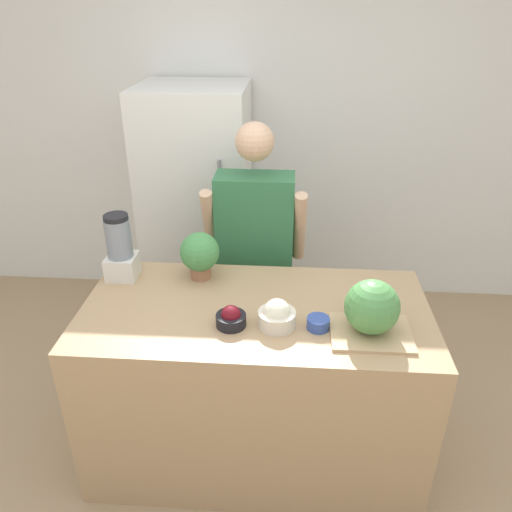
{
  "coord_description": "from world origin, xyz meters",
  "views": [
    {
      "loc": [
        0.14,
        -1.53,
        2.19
      ],
      "look_at": [
        0.0,
        0.45,
        1.15
      ],
      "focal_mm": 35.0,
      "sensor_mm": 36.0,
      "label": 1
    }
  ],
  "objects": [
    {
      "name": "wall_back",
      "position": [
        0.0,
        2.14,
        1.3
      ],
      "size": [
        8.0,
        0.06,
        2.6
      ],
      "color": "white",
      "rests_on": "ground_plane"
    },
    {
      "name": "counter_island",
      "position": [
        0.0,
        0.41,
        0.45
      ],
      "size": [
        1.62,
        0.81,
        0.9
      ],
      "color": "tan",
      "rests_on": "ground_plane"
    },
    {
      "name": "refrigerator",
      "position": [
        -0.51,
        1.75,
        0.84
      ],
      "size": [
        0.72,
        0.72,
        1.69
      ],
      "color": "white",
      "rests_on": "ground_plane"
    },
    {
      "name": "person",
      "position": [
        -0.05,
        1.07,
        0.82
      ],
      "size": [
        0.58,
        0.26,
        1.61
      ],
      "color": "#333338",
      "rests_on": "ground_plane"
    },
    {
      "name": "cutting_board",
      "position": [
        0.51,
        0.24,
        0.91
      ],
      "size": [
        0.34,
        0.27,
        0.01
      ],
      "color": "tan",
      "rests_on": "counter_island"
    },
    {
      "name": "watermelon",
      "position": [
        0.5,
        0.25,
        1.03
      ],
      "size": [
        0.23,
        0.23,
        0.23
      ],
      "color": "#4C8C47",
      "rests_on": "cutting_board"
    },
    {
      "name": "bowl_cherries",
      "position": [
        -0.1,
        0.26,
        0.94
      ],
      "size": [
        0.13,
        0.13,
        0.1
      ],
      "color": "black",
      "rests_on": "counter_island"
    },
    {
      "name": "bowl_cream",
      "position": [
        0.1,
        0.27,
        0.96
      ],
      "size": [
        0.17,
        0.17,
        0.13
      ],
      "color": "beige",
      "rests_on": "counter_island"
    },
    {
      "name": "bowl_small_blue",
      "position": [
        0.28,
        0.26,
        0.93
      ],
      "size": [
        0.1,
        0.1,
        0.05
      ],
      "color": "#334C9E",
      "rests_on": "counter_island"
    },
    {
      "name": "blender",
      "position": [
        -0.7,
        0.64,
        1.06
      ],
      "size": [
        0.15,
        0.15,
        0.34
      ],
      "color": "silver",
      "rests_on": "counter_island"
    },
    {
      "name": "potted_plant",
      "position": [
        -0.3,
        0.67,
        1.04
      ],
      "size": [
        0.2,
        0.2,
        0.25
      ],
      "color": "#996647",
      "rests_on": "counter_island"
    }
  ]
}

